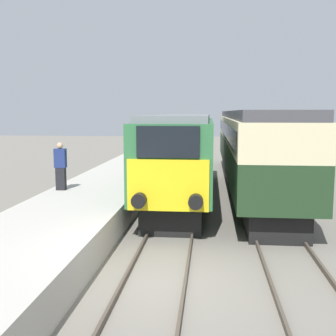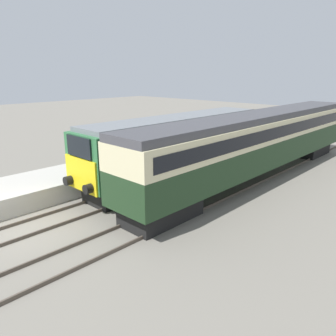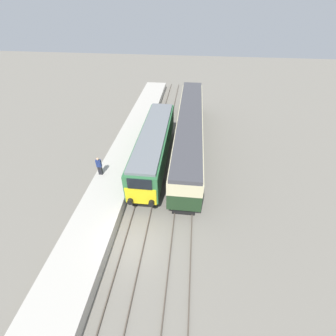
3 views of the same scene
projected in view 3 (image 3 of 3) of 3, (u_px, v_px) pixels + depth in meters
name	position (u px, v px, depth m)	size (l,w,h in m)	color
ground_plane	(134.00, 244.00, 16.34)	(120.00, 120.00, 0.00)	slate
platform_left	(120.00, 168.00, 22.55)	(3.50, 50.00, 0.96)	#B7B2A8
rails_near_track	(147.00, 194.00, 20.19)	(1.51, 60.00, 0.14)	#4C4238
rails_far_track	(184.00, 197.00, 19.89)	(1.50, 60.00, 0.14)	#4C4238
locomotive	(154.00, 146.00, 22.62)	(2.70, 13.99, 3.86)	black
passenger_carriage	(189.00, 128.00, 24.88)	(2.75, 21.34, 4.04)	black
person_on_platform	(99.00, 166.00, 20.44)	(0.44, 0.26, 1.86)	black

